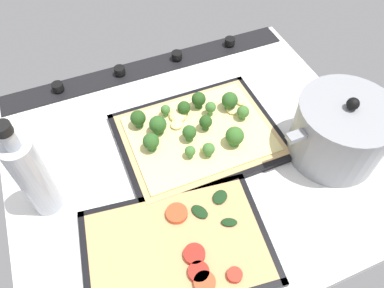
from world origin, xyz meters
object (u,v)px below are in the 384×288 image
baking_tray_back (177,248)px  cooking_pot (339,131)px  baking_tray_front (199,137)px  veggie_pizza_back (180,246)px  broccoli_pizza (197,130)px  oil_bottle (33,177)px

baking_tray_back → cooking_pot: bearing=-168.7°
baking_tray_front → veggie_pizza_back: size_ratio=1.05×
broccoli_pizza → cooking_pot: cooking_pot is taller
veggie_pizza_back → oil_bottle: 28.54cm
baking_tray_back → oil_bottle: 28.31cm
baking_tray_front → broccoli_pizza: (0.16, -0.66, 1.74)cm
veggie_pizza_back → baking_tray_front: bearing=-121.0°
baking_tray_front → cooking_pot: size_ratio=1.33×
baking_tray_back → veggie_pizza_back: size_ratio=1.08×
broccoli_pizza → baking_tray_front: bearing=104.0°
baking_tray_front → veggie_pizza_back: 25.97cm
baking_tray_front → cooking_pot: bearing=150.2°
baking_tray_front → oil_bottle: size_ratio=1.48×
broccoli_pizza → veggie_pizza_back: 26.47cm
baking_tray_front → broccoli_pizza: broccoli_pizza is taller
broccoli_pizza → oil_bottle: bearing=8.1°
broccoli_pizza → oil_bottle: (33.40, 4.77, 7.75)cm
broccoli_pizza → oil_bottle: oil_bottle is taller
baking_tray_back → veggie_pizza_back: 0.85cm
baking_tray_front → broccoli_pizza: 1.87cm
veggie_pizza_back → broccoli_pizza: bearing=-119.9°
baking_tray_front → cooking_pot: cooking_pot is taller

